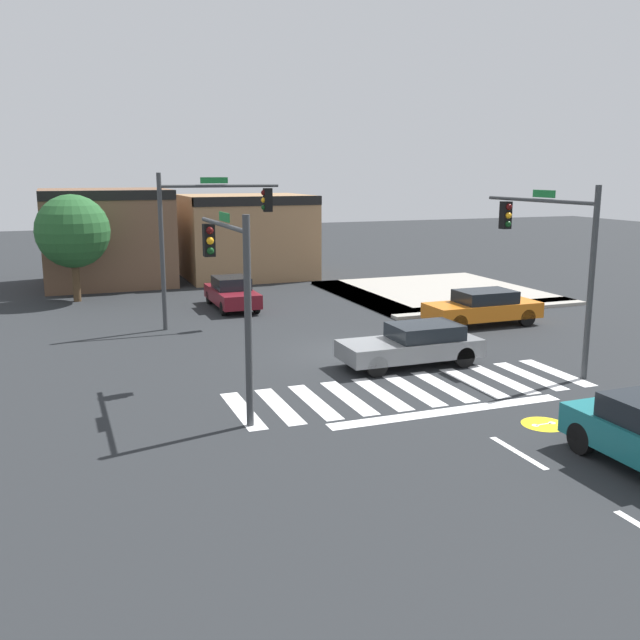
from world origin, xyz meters
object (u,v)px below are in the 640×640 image
Objects in this scene: car_orange at (483,307)px; roadside_tree at (73,232)px; traffic_signal_northwest at (207,223)px; car_maroon at (232,293)px; traffic_signal_southwest at (228,271)px; traffic_signal_southeast at (550,242)px; car_gray at (414,344)px.

roadside_tree is at bearing 142.73° from car_orange.
traffic_signal_northwest is 11.68m from car_orange.
traffic_signal_northwest is 1.43× the size of car_maroon.
traffic_signal_southwest is 0.90× the size of traffic_signal_southeast.
car_gray is 1.06× the size of car_maroon.
traffic_signal_southwest is at bearing -98.84° from traffic_signal_northwest.
car_gray is (4.92, -8.22, -3.50)m from traffic_signal_northwest.
traffic_signal_southwest is 1.11× the size of car_orange.
car_orange is at bearing -63.43° from traffic_signal_southwest.
traffic_signal_southeast is (10.61, 0.36, 0.36)m from traffic_signal_southwest.
car_orange is 1.09× the size of car_maroon.
car_orange is at bearing -19.78° from traffic_signal_northwest.
traffic_signal_southeast is 1.27× the size of car_gray.
traffic_signal_southwest is at bearing -153.43° from car_orange.
traffic_signal_southwest is 13.74m from car_orange.
traffic_signal_northwest is at bearing -59.09° from car_gray.
roadside_tree is at bearing 121.53° from traffic_signal_northwest.
traffic_signal_northwest is 10.20m from car_gray.
traffic_signal_northwest reaches higher than car_gray.
traffic_signal_northwest reaches higher than car_maroon.
traffic_signal_southeast is at bearing -103.98° from car_orange.
car_gray is (-4.17, 1.21, -3.29)m from traffic_signal_southeast.
car_orange is at bearing -13.98° from traffic_signal_southeast.
car_maroon is (-8.74, 7.25, -0.04)m from car_orange.
car_orange reaches higher than car_gray.
traffic_signal_southeast reaches higher than roadside_tree.
traffic_signal_southeast is at bearing 163.81° from car_gray.
car_gray is at bearing 73.81° from traffic_signal_southeast.
traffic_signal_southeast is 1.35× the size of car_maroon.
traffic_signal_northwest reaches higher than traffic_signal_southeast.
roadside_tree is (-4.85, 7.90, -0.81)m from traffic_signal_northwest.
traffic_signal_southwest is 13.97m from car_maroon.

